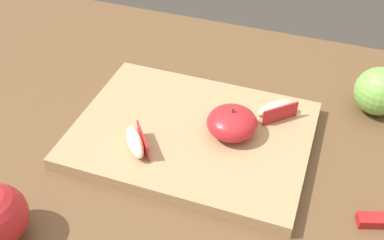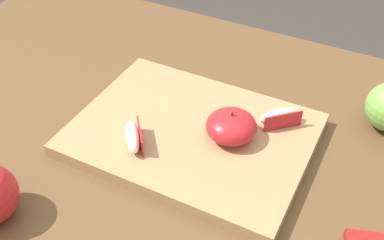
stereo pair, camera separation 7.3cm
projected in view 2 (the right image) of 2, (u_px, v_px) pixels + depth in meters
The scene contains 5 objects.
dining_table at pixel (185, 189), 0.82m from camera, with size 1.25×0.81×0.74m.
cutting_board at pixel (192, 134), 0.75m from camera, with size 0.37×0.28×0.02m.
apple_half_skin_up at pixel (231, 126), 0.71m from camera, with size 0.08×0.08×0.05m.
apple_wedge_right at pixel (280, 117), 0.74m from camera, with size 0.06×0.06×0.03m.
apple_wedge_middle at pixel (133, 137), 0.71m from camera, with size 0.06×0.07×0.03m.
Camera 2 is at (0.26, -0.47, 1.26)m, focal length 43.38 mm.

